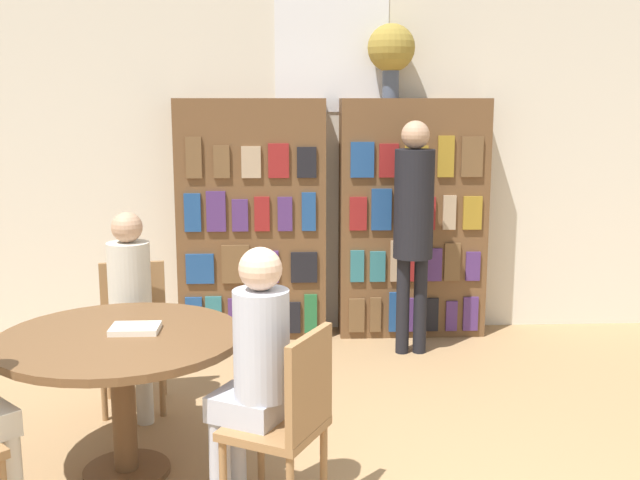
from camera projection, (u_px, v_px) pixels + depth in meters
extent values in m
cube|color=beige|center=(331.00, 149.00, 6.09)|extent=(6.40, 0.06, 3.00)
cube|color=white|center=(332.00, 41.00, 5.90)|extent=(0.90, 0.01, 1.10)
cube|color=brown|center=(252.00, 220.00, 5.97)|extent=(1.17, 0.32, 1.91)
cube|color=navy|center=(194.00, 316.00, 5.92)|extent=(0.13, 0.02, 0.30)
cube|color=#2D707A|center=(214.00, 315.00, 5.93)|extent=(0.13, 0.02, 0.31)
cube|color=#4C2D6B|center=(234.00, 316.00, 5.94)|extent=(0.08, 0.02, 0.29)
cube|color=#4C2D6B|center=(253.00, 318.00, 5.95)|extent=(0.13, 0.02, 0.25)
cube|color=brown|center=(273.00, 317.00, 5.95)|extent=(0.10, 0.02, 0.26)
cube|color=black|center=(292.00, 318.00, 5.96)|extent=(0.13, 0.02, 0.25)
cube|color=#236638|center=(311.00, 314.00, 5.96)|extent=(0.10, 0.02, 0.31)
cube|color=navy|center=(200.00, 269.00, 5.85)|extent=(0.22, 0.02, 0.24)
cube|color=brown|center=(236.00, 264.00, 5.86)|extent=(0.22, 0.02, 0.30)
cube|color=#4C2D6B|center=(268.00, 267.00, 5.88)|extent=(0.17, 0.02, 0.26)
cube|color=black|center=(304.00, 267.00, 5.89)|extent=(0.21, 0.02, 0.24)
cube|color=navy|center=(193.00, 213.00, 5.77)|extent=(0.13, 0.02, 0.30)
cube|color=#4C2D6B|center=(216.00, 211.00, 5.78)|extent=(0.15, 0.02, 0.31)
cube|color=#4C2D6B|center=(240.00, 215.00, 5.79)|extent=(0.12, 0.02, 0.25)
cube|color=maroon|center=(262.00, 214.00, 5.80)|extent=(0.12, 0.02, 0.27)
cube|color=#4C2D6B|center=(285.00, 214.00, 5.80)|extent=(0.11, 0.02, 0.27)
cube|color=navy|center=(309.00, 212.00, 5.81)|extent=(0.11, 0.02, 0.30)
cube|color=brown|center=(194.00, 158.00, 5.69)|extent=(0.12, 0.02, 0.31)
cube|color=brown|center=(222.00, 162.00, 5.71)|extent=(0.12, 0.02, 0.25)
cube|color=tan|center=(251.00, 162.00, 5.72)|extent=(0.15, 0.02, 0.24)
cube|color=maroon|center=(279.00, 161.00, 5.73)|extent=(0.16, 0.02, 0.26)
cube|color=black|center=(307.00, 162.00, 5.74)|extent=(0.15, 0.02, 0.24)
cube|color=brown|center=(412.00, 218.00, 6.03)|extent=(1.17, 0.32, 1.91)
cube|color=brown|center=(357.00, 315.00, 5.98)|extent=(0.13, 0.02, 0.27)
cube|color=brown|center=(375.00, 315.00, 5.99)|extent=(0.09, 0.02, 0.28)
cube|color=navy|center=(395.00, 312.00, 5.99)|extent=(0.09, 0.02, 0.32)
cube|color=#4C2D6B|center=(413.00, 315.00, 6.00)|extent=(0.11, 0.02, 0.27)
cube|color=black|center=(432.00, 315.00, 6.01)|extent=(0.10, 0.02, 0.27)
cube|color=#4C2D6B|center=(451.00, 316.00, 6.02)|extent=(0.09, 0.02, 0.25)
cube|color=#4C2D6B|center=(471.00, 314.00, 6.02)|extent=(0.12, 0.02, 0.28)
cube|color=#2D707A|center=(357.00, 266.00, 5.91)|extent=(0.11, 0.02, 0.25)
cube|color=#2D707A|center=(378.00, 267.00, 5.92)|extent=(0.12, 0.02, 0.24)
cube|color=tan|center=(396.00, 261.00, 5.92)|extent=(0.09, 0.02, 0.33)
cube|color=maroon|center=(414.00, 266.00, 5.93)|extent=(0.11, 0.02, 0.25)
cube|color=#4C2D6B|center=(434.00, 265.00, 5.93)|extent=(0.13, 0.02, 0.26)
cube|color=brown|center=(452.00, 262.00, 5.94)|extent=(0.13, 0.02, 0.31)
cube|color=#4C2D6B|center=(473.00, 266.00, 5.95)|extent=(0.11, 0.02, 0.23)
cube|color=maroon|center=(358.00, 214.00, 5.83)|extent=(0.13, 0.02, 0.26)
cube|color=navy|center=(381.00, 210.00, 5.83)|extent=(0.16, 0.02, 0.33)
cube|color=#4C2D6B|center=(405.00, 213.00, 5.85)|extent=(0.12, 0.02, 0.26)
cube|color=maroon|center=(427.00, 213.00, 5.86)|extent=(0.12, 0.02, 0.26)
cube|color=tan|center=(449.00, 213.00, 5.86)|extent=(0.10, 0.02, 0.27)
cube|color=olive|center=(473.00, 213.00, 5.87)|extent=(0.15, 0.02, 0.26)
cube|color=navy|center=(362.00, 160.00, 5.76)|extent=(0.18, 0.02, 0.27)
cube|color=maroon|center=(389.00, 161.00, 5.77)|extent=(0.15, 0.02, 0.26)
cube|color=olive|center=(416.00, 161.00, 5.78)|extent=(0.18, 0.02, 0.24)
cube|color=olive|center=(446.00, 156.00, 5.78)|extent=(0.13, 0.02, 0.32)
cube|color=brown|center=(472.00, 157.00, 5.79)|extent=(0.17, 0.02, 0.31)
cylinder|color=#475166|center=(391.00, 83.00, 5.83)|extent=(0.13, 0.13, 0.24)
sphere|color=olive|center=(391.00, 48.00, 5.78)|extent=(0.37, 0.37, 0.37)
cylinder|color=brown|center=(127.00, 471.00, 3.84)|extent=(0.44, 0.44, 0.03)
cylinder|color=brown|center=(124.00, 406.00, 3.78)|extent=(0.12, 0.12, 0.67)
cylinder|color=brown|center=(120.00, 339.00, 3.71)|extent=(1.22, 1.22, 0.04)
cube|color=olive|center=(133.00, 343.00, 4.61)|extent=(0.45, 0.45, 0.04)
cube|color=olive|center=(133.00, 297.00, 4.74)|extent=(0.40, 0.09, 0.45)
cylinder|color=olive|center=(162.00, 385.00, 4.51)|extent=(0.04, 0.04, 0.40)
cylinder|color=olive|center=(104.00, 388.00, 4.45)|extent=(0.04, 0.04, 0.40)
cylinder|color=olive|center=(163.00, 365.00, 4.84)|extent=(0.04, 0.04, 0.40)
cylinder|color=olive|center=(109.00, 369.00, 4.78)|extent=(0.04, 0.04, 0.40)
cube|color=olive|center=(274.00, 428.00, 3.40)|extent=(0.54, 0.54, 0.04)
cube|color=olive|center=(309.00, 383.00, 3.28)|extent=(0.22, 0.37, 0.45)
cylinder|color=olive|center=(261.00, 450.00, 3.66)|extent=(0.04, 0.04, 0.40)
cylinder|color=olive|center=(324.00, 464.00, 3.52)|extent=(0.04, 0.04, 0.40)
cube|color=beige|center=(131.00, 337.00, 4.46)|extent=(0.30, 0.35, 0.12)
cylinder|color=beige|center=(130.00, 283.00, 4.48)|extent=(0.25, 0.25, 0.50)
sphere|color=tan|center=(127.00, 227.00, 4.42)|extent=(0.18, 0.18, 0.18)
cylinder|color=beige|center=(144.00, 388.00, 4.41)|extent=(0.10, 0.10, 0.44)
cylinder|color=beige|center=(120.00, 389.00, 4.39)|extent=(0.10, 0.10, 0.44)
cube|color=#B2B7C6|center=(247.00, 406.00, 3.45)|extent=(0.40, 0.38, 0.12)
cylinder|color=#B2B7C6|center=(261.00, 344.00, 3.36)|extent=(0.26, 0.26, 0.50)
sphere|color=#DBB293|center=(260.00, 269.00, 3.29)|extent=(0.19, 0.19, 0.19)
cylinder|color=#B2B7C6|center=(220.00, 464.00, 3.48)|extent=(0.10, 0.10, 0.44)
cylinder|color=#B2B7C6|center=(236.00, 452.00, 3.61)|extent=(0.10, 0.10, 0.44)
cylinder|color=black|center=(403.00, 305.00, 5.63)|extent=(0.10, 0.10, 0.74)
cylinder|color=black|center=(420.00, 305.00, 5.64)|extent=(0.10, 0.10, 0.74)
cylinder|color=black|center=(414.00, 204.00, 5.49)|extent=(0.29, 0.29, 0.80)
sphere|color=tan|center=(415.00, 135.00, 5.40)|extent=(0.21, 0.21, 0.21)
cylinder|color=black|center=(420.00, 173.00, 5.72)|extent=(0.07, 0.30, 0.07)
cube|color=silver|center=(135.00, 329.00, 3.76)|extent=(0.24, 0.18, 0.03)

